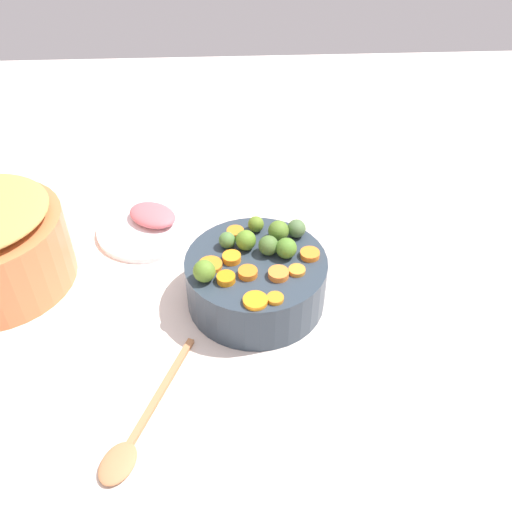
{
  "coord_description": "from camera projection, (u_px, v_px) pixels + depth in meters",
  "views": [
    {
      "loc": [
        0.03,
        0.66,
        0.71
      ],
      "look_at": [
        -0.01,
        -0.02,
        0.12
      ],
      "focal_mm": 38.07,
      "sensor_mm": 36.0,
      "label": 1
    }
  ],
  "objects": [
    {
      "name": "tabletop",
      "position": [
        253.0,
        312.0,
        0.96
      ],
      "size": [
        2.4,
        2.4,
        0.02
      ],
      "primitive_type": "cube",
      "color": "silver",
      "rests_on": "ground"
    },
    {
      "name": "serving_bowl_carrots",
      "position": [
        256.0,
        280.0,
        0.94
      ],
      "size": [
        0.24,
        0.24,
        0.09
      ],
      "primitive_type": "cylinder",
      "color": "#2D3945",
      "rests_on": "tabletop"
    },
    {
      "name": "carrot_slice_0",
      "position": [
        279.0,
        274.0,
        0.88
      ],
      "size": [
        0.04,
        0.04,
        0.01
      ],
      "primitive_type": "cylinder",
      "rotation": [
        0.0,
        0.0,
        1.94
      ],
      "color": "orange",
      "rests_on": "serving_bowl_carrots"
    },
    {
      "name": "carrot_slice_1",
      "position": [
        310.0,
        254.0,
        0.92
      ],
      "size": [
        0.04,
        0.04,
        0.01
      ],
      "primitive_type": "cylinder",
      "rotation": [
        0.0,
        0.0,
        5.01
      ],
      "color": "orange",
      "rests_on": "serving_bowl_carrots"
    },
    {
      "name": "carrot_slice_2",
      "position": [
        297.0,
        270.0,
        0.89
      ],
      "size": [
        0.04,
        0.04,
        0.01
      ],
      "primitive_type": "cylinder",
      "rotation": [
        0.0,
        0.0,
        2.39
      ],
      "color": "orange",
      "rests_on": "serving_bowl_carrots"
    },
    {
      "name": "carrot_slice_3",
      "position": [
        226.0,
        278.0,
        0.87
      ],
      "size": [
        0.04,
        0.04,
        0.01
      ],
      "primitive_type": "cylinder",
      "rotation": [
        0.0,
        0.0,
        5.38
      ],
      "color": "orange",
      "rests_on": "serving_bowl_carrots"
    },
    {
      "name": "carrot_slice_4",
      "position": [
        210.0,
        265.0,
        0.9
      ],
      "size": [
        0.05,
        0.05,
        0.01
      ],
      "primitive_type": "cylinder",
      "rotation": [
        0.0,
        0.0,
        5.09
      ],
      "color": "orange",
      "rests_on": "serving_bowl_carrots"
    },
    {
      "name": "carrot_slice_5",
      "position": [
        253.0,
        301.0,
        0.84
      ],
      "size": [
        0.05,
        0.05,
        0.01
      ],
      "primitive_type": "cylinder",
      "rotation": [
        0.0,
        0.0,
        1.94
      ],
      "color": "orange",
      "rests_on": "serving_bowl_carrots"
    },
    {
      "name": "carrot_slice_6",
      "position": [
        248.0,
        273.0,
        0.88
      ],
      "size": [
        0.04,
        0.04,
        0.01
      ],
      "primitive_type": "cylinder",
      "rotation": [
        0.0,
        0.0,
        1.93
      ],
      "color": "orange",
      "rests_on": "serving_bowl_carrots"
    },
    {
      "name": "carrot_slice_7",
      "position": [
        235.0,
        233.0,
        0.96
      ],
      "size": [
        0.03,
        0.03,
        0.01
      ],
      "primitive_type": "cylinder",
      "rotation": [
        0.0,
        0.0,
        4.61
      ],
      "color": "orange",
      "rests_on": "serving_bowl_carrots"
    },
    {
      "name": "carrot_slice_8",
      "position": [
        232.0,
        258.0,
        0.91
      ],
      "size": [
        0.04,
        0.04,
        0.01
      ],
      "primitive_type": "cylinder",
      "rotation": [
        0.0,
        0.0,
        1.23
      ],
      "color": "orange",
      "rests_on": "serving_bowl_carrots"
    },
    {
      "name": "carrot_slice_9",
      "position": [
        275.0,
        298.0,
        0.84
      ],
      "size": [
        0.03,
        0.03,
        0.01
      ],
      "primitive_type": "cylinder",
      "rotation": [
        0.0,
        0.0,
        5.03
      ],
      "color": "orange",
      "rests_on": "serving_bowl_carrots"
    },
    {
      "name": "brussels_sprout_0",
      "position": [
        204.0,
        271.0,
        0.87
      ],
      "size": [
        0.04,
        0.04,
        0.04
      ],
      "primitive_type": "sphere",
      "color": "#5B8329",
      "rests_on": "serving_bowl_carrots"
    },
    {
      "name": "brussels_sprout_1",
      "position": [
        256.0,
        224.0,
        0.97
      ],
      "size": [
        0.03,
        0.03,
        0.03
      ],
      "primitive_type": "sphere",
      "color": "olive",
      "rests_on": "serving_bowl_carrots"
    },
    {
      "name": "brussels_sprout_2",
      "position": [
        268.0,
        245.0,
        0.92
      ],
      "size": [
        0.03,
        0.03,
        0.03
      ],
      "primitive_type": "sphere",
      "color": "#4B6D30",
      "rests_on": "serving_bowl_carrots"
    },
    {
      "name": "brussels_sprout_3",
      "position": [
        279.0,
        231.0,
        0.95
      ],
      "size": [
        0.04,
        0.04,
        0.04
      ],
      "primitive_type": "sphere",
      "color": "#567929",
      "rests_on": "serving_bowl_carrots"
    },
    {
      "name": "brussels_sprout_4",
      "position": [
        286.0,
        248.0,
        0.91
      ],
      "size": [
        0.04,
        0.04,
        0.04
      ],
      "primitive_type": "sphere",
      "color": "#4E7F28",
      "rests_on": "serving_bowl_carrots"
    },
    {
      "name": "brussels_sprout_5",
      "position": [
        297.0,
        229.0,
        0.95
      ],
      "size": [
        0.03,
        0.03,
        0.03
      ],
      "primitive_type": "sphere",
      "color": "#4E6C3E",
      "rests_on": "serving_bowl_carrots"
    },
    {
      "name": "brussels_sprout_6",
      "position": [
        227.0,
        240.0,
        0.93
      ],
      "size": [
        0.03,
        0.03,
        0.03
      ],
      "primitive_type": "sphere",
      "color": "#4D7739",
      "rests_on": "serving_bowl_carrots"
    },
    {
      "name": "brussels_sprout_7",
      "position": [
        246.0,
        240.0,
        0.93
      ],
      "size": [
        0.04,
        0.04,
        0.04
      ],
      "primitive_type": "sphere",
      "color": "#5B8626",
      "rests_on": "serving_bowl_carrots"
    },
    {
      "name": "wooden_spoon",
      "position": [
        133.0,
        438.0,
        0.76
      ],
      "size": [
        0.13,
        0.25,
        0.01
      ],
      "color": "#B8784C",
      "rests_on": "tabletop"
    },
    {
      "name": "ham_plate",
      "position": [
        148.0,
        229.0,
        1.12
      ],
      "size": [
        0.21,
        0.21,
        0.01
      ],
      "primitive_type": "cylinder",
      "color": "white",
      "rests_on": "tabletop"
    },
    {
      "name": "ham_slice_main",
      "position": [
        152.0,
        215.0,
        1.12
      ],
      "size": [
        0.13,
        0.13,
        0.03
      ],
      "primitive_type": "ellipsoid",
      "rotation": [
        0.0,
        0.0,
        5.62
      ],
      "color": "#C86068",
      "rests_on": "ham_plate"
    }
  ]
}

